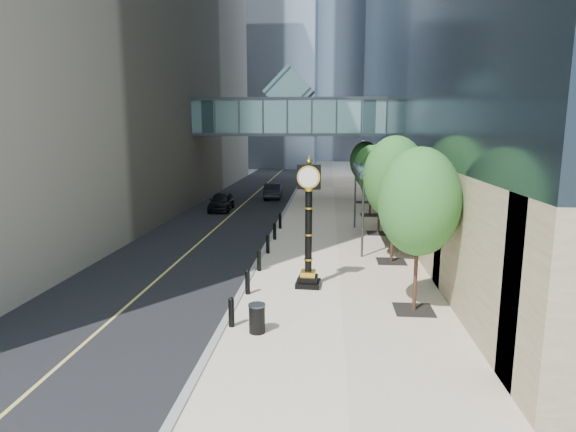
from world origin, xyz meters
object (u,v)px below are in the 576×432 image
(street_clock, at_px, (309,232))
(pedestrian, at_px, (402,238))
(car_far, at_px, (273,191))
(car_near, at_px, (221,201))
(trash_bin, at_px, (257,319))

(street_clock, relative_size, pedestrian, 3.30)
(pedestrian, height_order, car_far, pedestrian)
(street_clock, relative_size, car_far, 1.20)
(pedestrian, distance_m, car_near, 17.79)
(pedestrian, bearing_deg, car_far, -49.44)
(car_near, bearing_deg, street_clock, -69.75)
(pedestrian, bearing_deg, car_near, -29.40)
(trash_bin, height_order, pedestrian, pedestrian)
(car_far, bearing_deg, pedestrian, 112.32)
(car_near, bearing_deg, pedestrian, -47.72)
(car_near, relative_size, car_far, 0.96)
(street_clock, bearing_deg, trash_bin, -103.30)
(car_near, distance_m, car_far, 7.95)
(trash_bin, distance_m, pedestrian, 12.41)
(pedestrian, bearing_deg, trash_bin, 75.94)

